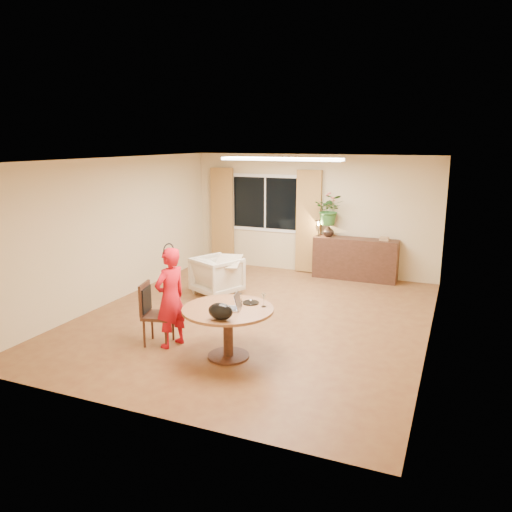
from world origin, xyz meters
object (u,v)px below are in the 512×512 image
(dining_chair, at_px, (158,314))
(armchair, at_px, (217,276))
(sideboard, at_px, (355,259))
(child, at_px, (170,298))
(dining_table, at_px, (228,319))

(dining_chair, distance_m, armchair, 2.50)
(sideboard, bearing_deg, child, -110.45)
(child, bearing_deg, armchair, -151.79)
(dining_table, xyz_separation_m, dining_chair, (-1.13, 0.03, -0.10))
(dining_chair, xyz_separation_m, sideboard, (1.91, 4.56, -0.02))
(armchair, height_order, sideboard, sideboard)
(dining_table, xyz_separation_m, armchair, (-1.44, 2.51, -0.19))
(dining_table, bearing_deg, dining_chair, 178.66)
(sideboard, bearing_deg, dining_chair, -112.70)
(child, bearing_deg, sideboard, 175.90)
(dining_chair, bearing_deg, dining_table, -15.17)
(dining_chair, relative_size, sideboard, 0.52)
(dining_table, relative_size, sideboard, 0.70)
(dining_chair, height_order, sideboard, dining_chair)
(dining_table, relative_size, dining_chair, 1.36)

